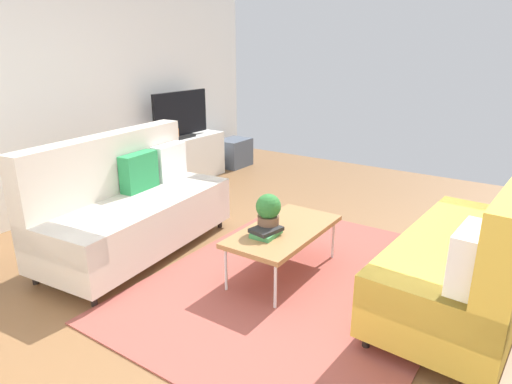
# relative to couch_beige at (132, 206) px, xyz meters

# --- Properties ---
(ground_plane) EXTENTS (7.68, 7.68, 0.00)m
(ground_plane) POSITION_rel_couch_beige_xyz_m (0.43, -1.27, -0.45)
(ground_plane) COLOR brown
(wall_far) EXTENTS (6.40, 0.12, 2.90)m
(wall_far) POSITION_rel_couch_beige_xyz_m (0.43, 1.53, 1.00)
(wall_far) COLOR white
(wall_far) RESTS_ON ground_plane
(area_rug) EXTENTS (2.90, 2.20, 0.01)m
(area_rug) POSITION_rel_couch_beige_xyz_m (0.34, -1.62, -0.44)
(area_rug) COLOR #9E4C42
(area_rug) RESTS_ON ground_plane
(couch_beige) EXTENTS (1.97, 1.02, 1.10)m
(couch_beige) POSITION_rel_couch_beige_xyz_m (0.00, 0.00, 0.00)
(couch_beige) COLOR beige
(couch_beige) RESTS_ON ground_plane
(couch_green) EXTENTS (1.95, 0.95, 1.10)m
(couch_green) POSITION_rel_couch_beige_xyz_m (0.67, -2.84, -0.01)
(couch_green) COLOR gold
(couch_green) RESTS_ON ground_plane
(coffee_table) EXTENTS (1.10, 0.56, 0.42)m
(coffee_table) POSITION_rel_couch_beige_xyz_m (0.39, -1.42, -0.05)
(coffee_table) COLOR #9E7042
(coffee_table) RESTS_ON ground_plane
(tv_console) EXTENTS (1.40, 0.44, 0.64)m
(tv_console) POSITION_rel_couch_beige_xyz_m (1.93, 1.19, -0.13)
(tv_console) COLOR silver
(tv_console) RESTS_ON ground_plane
(tv) EXTENTS (1.00, 0.20, 0.64)m
(tv) POSITION_rel_couch_beige_xyz_m (1.93, 1.17, 0.51)
(tv) COLOR black
(tv) RESTS_ON tv_console
(storage_trunk) EXTENTS (0.52, 0.40, 0.44)m
(storage_trunk) POSITION_rel_couch_beige_xyz_m (3.03, 1.09, -0.23)
(storage_trunk) COLOR #4C5666
(storage_trunk) RESTS_ON ground_plane
(potted_plant) EXTENTS (0.21, 0.21, 0.32)m
(potted_plant) POSITION_rel_couch_beige_xyz_m (0.27, -1.35, 0.14)
(potted_plant) COLOR brown
(potted_plant) RESTS_ON coffee_table
(table_book_0) EXTENTS (0.25, 0.19, 0.04)m
(table_book_0) POSITION_rel_couch_beige_xyz_m (0.19, -1.38, -0.01)
(table_book_0) COLOR #3F8C4C
(table_book_0) RESTS_ON coffee_table
(table_book_1) EXTENTS (0.27, 0.22, 0.03)m
(table_book_1) POSITION_rel_couch_beige_xyz_m (0.19, -1.38, 0.03)
(table_book_1) COLOR #262626
(table_book_1) RESTS_ON table_book_0
(vase_0) EXTENTS (0.10, 0.10, 0.12)m
(vase_0) POSITION_rel_couch_beige_xyz_m (1.35, 1.24, 0.25)
(vase_0) COLOR silver
(vase_0) RESTS_ON tv_console
(vase_1) EXTENTS (0.13, 0.13, 0.17)m
(vase_1) POSITION_rel_couch_beige_xyz_m (1.52, 1.24, 0.28)
(vase_1) COLOR #B24C4C
(vase_1) RESTS_ON tv_console
(bottle_0) EXTENTS (0.06, 0.06, 0.14)m
(bottle_0) POSITION_rel_couch_beige_xyz_m (1.70, 1.15, 0.26)
(bottle_0) COLOR orange
(bottle_0) RESTS_ON tv_console
(bottle_1) EXTENTS (0.05, 0.05, 0.15)m
(bottle_1) POSITION_rel_couch_beige_xyz_m (1.82, 1.15, 0.27)
(bottle_1) COLOR orange
(bottle_1) RESTS_ON tv_console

